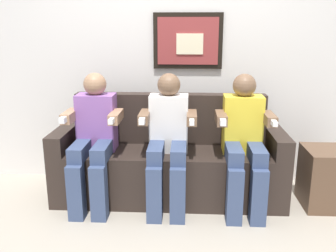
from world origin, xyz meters
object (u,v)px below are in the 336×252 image
Objects in this scene: person_on_left at (94,136)px; couch at (169,163)px; side_table_right at (327,178)px; person_on_right at (244,138)px; person_in_middle at (168,137)px.

couch is at bearing 15.25° from person_on_left.
couch is 1.34m from side_table_right.
couch is 1.78× the size of person_on_right.
couch is at bearing 89.98° from person_in_middle.
person_on_left and person_in_middle have the same top height.
side_table_right is (1.34, 0.06, -0.36)m from person_in_middle.
person_on_right is 0.81m from side_table_right.
person_in_middle is at bearing 180.00° from person_on_right.
person_on_right is at bearing 0.00° from person_on_left.
person_on_left reaches higher than couch.
person_in_middle and person_on_right have the same top height.
person_on_left is 2.22× the size of side_table_right.
person_on_left is at bearing -178.20° from side_table_right.
person_on_left is 1.00× the size of person_in_middle.
side_table_right is at bearing 1.80° from person_on_left.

